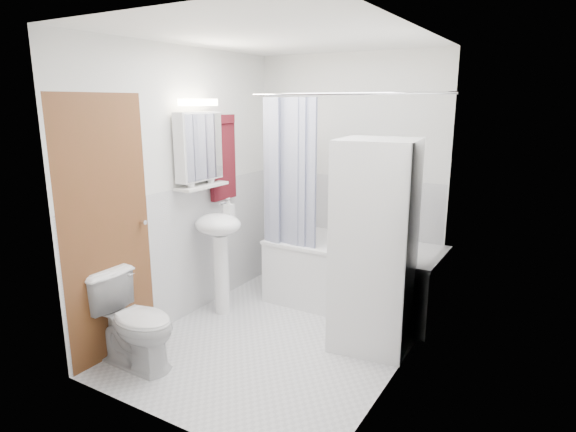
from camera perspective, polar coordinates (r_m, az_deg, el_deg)
The scene contains 20 objects.
floor at distance 4.18m, azimuth -0.78°, elevation -14.17°, with size 2.60×2.60×0.00m, color silver.
room_walls at distance 3.73m, azimuth -0.85°, elevation 6.50°, with size 2.60×2.60×2.60m.
wainscot at distance 4.18m, azimuth 1.29°, elevation -5.24°, with size 1.98×2.58×2.58m.
door at distance 4.00m, azimuth -16.74°, elevation -0.70°, with size 0.05×2.00×2.00m.
bathtub at distance 4.69m, azimuth 7.78°, elevation -6.55°, with size 1.64×0.77×0.62m.
tub_spout at distance 4.76m, azimuth 11.78°, elevation 1.08°, with size 0.04×0.04×0.12m, color silver.
curtain_rod at distance 4.11m, azimuth 6.69°, elevation 14.21°, with size 0.02×0.02×1.82m, color silver.
shower_curtain at distance 4.41m, azimuth 0.07°, elevation 4.47°, with size 0.55×0.02×1.45m.
sink at distance 4.44m, azimuth -8.16°, elevation -2.85°, with size 0.44×0.37×1.04m.
medicine_cabinet at distance 4.34m, azimuth -10.51°, elevation 8.29°, with size 0.13×0.50×0.71m.
shelf at distance 4.38m, azimuth -10.16°, elevation 3.52°, with size 0.18×0.54×0.03m, color silver.
shower_caddy at distance 4.69m, azimuth 12.44°, elevation 3.46°, with size 0.22×0.06×0.02m, color silver.
towel at distance 4.66m, azimuth -7.76°, elevation 7.04°, with size 0.07×0.34×0.82m.
washer_dryer at distance 3.84m, azimuth 10.20°, elevation -3.48°, with size 0.66×0.66×1.67m.
toilet at distance 3.82m, azimuth -17.75°, elevation -11.82°, with size 0.40×0.71×0.70m, color white.
soap_pump at distance 4.43m, azimuth -6.99°, elevation 0.44°, with size 0.08×0.17×0.08m, color gray.
shelf_bottle at distance 4.26m, azimuth -11.49°, elevation 3.84°, with size 0.07×0.18×0.07m, color gray.
shelf_cup at distance 4.46m, azimuth -9.18°, elevation 4.56°, with size 0.10×0.09×0.10m, color gray.
shampoo_a at distance 4.73m, azimuth 10.72°, elevation 4.55°, with size 0.13×0.17×0.13m, color gray.
shampoo_b at distance 4.70m, azimuth 12.08°, elevation 4.11°, with size 0.08×0.21×0.08m, color navy.
Camera 1 is at (1.93, -3.16, 1.94)m, focal length 30.00 mm.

